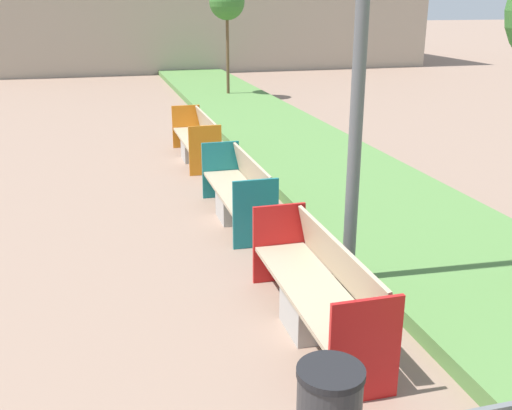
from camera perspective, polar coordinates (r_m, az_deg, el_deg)
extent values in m
cube|color=#568442|center=(11.37, 7.33, 3.25)|extent=(2.80, 120.00, 0.18)
cube|color=#ADA8A0|center=(6.07, 5.47, -10.04)|extent=(0.52, 0.60, 0.42)
cube|color=tan|center=(5.96, 5.54, -8.11)|extent=(0.58, 2.29, 0.05)
cube|color=tan|center=(5.94, 8.07, -5.50)|extent=(0.14, 2.20, 0.48)
cube|color=red|center=(5.02, 10.33, -13.56)|extent=(0.62, 0.04, 0.94)
cube|color=red|center=(6.95, 2.19, -3.65)|extent=(0.62, 0.04, 0.94)
cube|color=#ADA8A0|center=(8.98, -1.88, -0.10)|extent=(0.52, 0.60, 0.42)
cube|color=tan|center=(8.91, -1.90, 1.30)|extent=(0.58, 2.19, 0.05)
cube|color=tan|center=(8.90, -0.22, 3.05)|extent=(0.14, 2.10, 0.48)
cube|color=#197A7F|center=(7.88, -0.03, -0.85)|extent=(0.62, 0.04, 0.94)
cube|color=#197A7F|center=(9.95, -3.39, 3.37)|extent=(0.62, 0.04, 0.94)
cube|color=#ADA8A0|center=(12.43, -5.79, 5.24)|extent=(0.52, 0.60, 0.42)
cube|color=tan|center=(12.38, -5.83, 6.27)|extent=(0.58, 2.27, 0.05)
cube|color=tan|center=(12.37, -4.63, 7.54)|extent=(0.14, 2.18, 0.48)
cube|color=orange|center=(11.26, -4.85, 5.19)|extent=(0.62, 0.04, 0.94)
cube|color=orange|center=(13.49, -6.66, 7.44)|extent=(0.62, 0.04, 0.94)
cylinder|color=black|center=(4.09, 7.14, -15.54)|extent=(0.46, 0.46, 0.05)
cylinder|color=brown|center=(20.15, -2.71, 13.96)|extent=(0.10, 0.10, 2.76)
sphere|color=#38702D|center=(20.07, -2.79, 18.77)|extent=(1.13, 1.13, 1.13)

